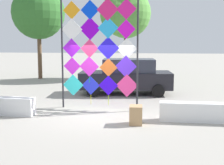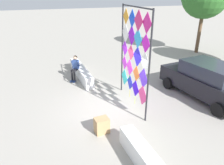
{
  "view_description": "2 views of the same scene",
  "coord_description": "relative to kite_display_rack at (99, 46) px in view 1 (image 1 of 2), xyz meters",
  "views": [
    {
      "loc": [
        2.04,
        -10.55,
        2.63
      ],
      "look_at": [
        0.47,
        0.64,
        1.12
      ],
      "focal_mm": 48.88,
      "sensor_mm": 36.0,
      "label": 1
    },
    {
      "loc": [
        7.57,
        -3.02,
        4.87
      ],
      "look_at": [
        -0.12,
        0.04,
        1.23
      ],
      "focal_mm": 33.28,
      "sensor_mm": 36.0,
      "label": 2
    }
  ],
  "objects": [
    {
      "name": "parked_car",
      "position": [
        0.71,
        3.71,
        -1.55
      ],
      "size": [
        4.74,
        2.56,
        1.77
      ],
      "color": "black",
      "rests_on": "ground"
    },
    {
      "name": "ground",
      "position": [
        0.09,
        -1.04,
        -2.45
      ],
      "size": [
        120.0,
        120.0,
        0.0
      ],
      "primitive_type": "plane",
      "color": "#9E998E"
    },
    {
      "name": "tree_far_right",
      "position": [
        -6.09,
        9.27,
        2.29
      ],
      "size": [
        3.71,
        3.71,
        6.5
      ],
      "color": "brown",
      "rests_on": "ground"
    },
    {
      "name": "cardboard_box_large",
      "position": [
        1.56,
        -2.04,
        -2.15
      ],
      "size": [
        0.43,
        0.53,
        0.6
      ],
      "primitive_type": "cube",
      "rotation": [
        0.0,
        0.0,
        0.05
      ],
      "color": "tan",
      "rests_on": "ground"
    },
    {
      "name": "kite_display_rack",
      "position": [
        0.0,
        0.0,
        0.0
      ],
      "size": [
        3.08,
        0.33,
        4.36
      ],
      "color": "#232328",
      "rests_on": "ground"
    },
    {
      "name": "tree_broadleaf",
      "position": [
        -0.07,
        10.17,
        2.11
      ],
      "size": [
        3.51,
        3.74,
        6.38
      ],
      "color": "brown",
      "rests_on": "ground"
    },
    {
      "name": "plaza_ledge_right",
      "position": [
        4.35,
        -1.41,
        -2.13
      ],
      "size": [
        4.07,
        0.48,
        0.64
      ],
      "primitive_type": "cube",
      "color": "white",
      "rests_on": "ground"
    }
  ]
}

